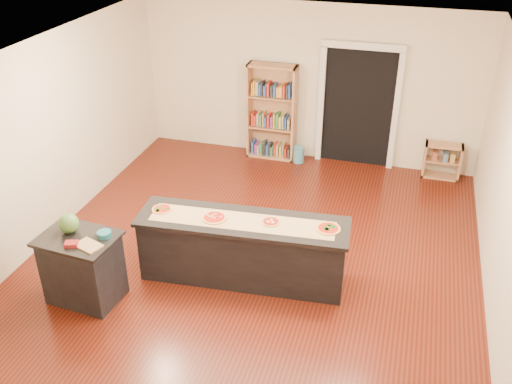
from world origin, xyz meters
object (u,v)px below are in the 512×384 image
(bookshelf, at_px, (272,112))
(waste_bin, at_px, (299,154))
(side_counter, at_px, (83,268))
(low_shelf, at_px, (442,161))
(watermelon, at_px, (69,223))
(kitchen_island, at_px, (243,249))

(bookshelf, xyz_separation_m, waste_bin, (0.54, -0.09, -0.72))
(side_counter, distance_m, low_shelf, 6.21)
(waste_bin, height_order, watermelon, watermelon)
(low_shelf, bearing_deg, bookshelf, -179.60)
(low_shelf, xyz_separation_m, waste_bin, (-2.49, -0.11, -0.16))
(bookshelf, distance_m, watermelon, 4.67)
(side_counter, xyz_separation_m, bookshelf, (1.16, 4.55, 0.42))
(bookshelf, distance_m, waste_bin, 0.91)
(side_counter, height_order, watermelon, watermelon)
(bookshelf, relative_size, watermelon, 7.15)
(kitchen_island, bearing_deg, bookshelf, 94.50)
(side_counter, height_order, waste_bin, side_counter)
(side_counter, height_order, bookshelf, bookshelf)
(kitchen_island, relative_size, watermelon, 10.88)
(low_shelf, height_order, waste_bin, low_shelf)
(low_shelf, bearing_deg, kitchen_island, -123.89)
(watermelon, bearing_deg, bookshelf, 73.81)
(side_counter, relative_size, waste_bin, 3.04)
(low_shelf, xyz_separation_m, watermelon, (-4.33, -4.50, 0.71))
(waste_bin, bearing_deg, watermelon, -112.79)
(kitchen_island, xyz_separation_m, side_counter, (-1.75, -0.93, 0.01))
(low_shelf, relative_size, watermelon, 2.56)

